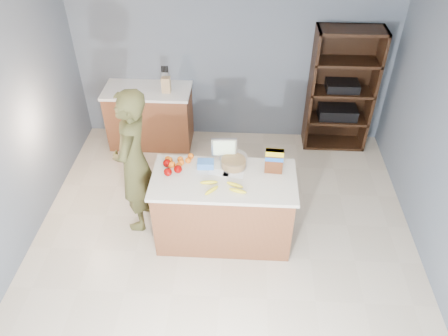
# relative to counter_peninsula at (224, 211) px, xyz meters

# --- Properties ---
(floor) EXTENTS (4.50, 5.00, 0.02)m
(floor) POSITION_rel_counter_peninsula_xyz_m (0.00, -0.30, -0.42)
(floor) COLOR beige
(floor) RESTS_ON ground
(walls) EXTENTS (4.52, 5.02, 2.51)m
(walls) POSITION_rel_counter_peninsula_xyz_m (0.00, -0.30, 1.24)
(walls) COLOR slate
(walls) RESTS_ON ground
(counter_peninsula) EXTENTS (1.56, 0.76, 0.90)m
(counter_peninsula) POSITION_rel_counter_peninsula_xyz_m (0.00, 0.00, 0.00)
(counter_peninsula) COLOR brown
(counter_peninsula) RESTS_ON ground
(back_cabinet) EXTENTS (1.24, 0.62, 0.90)m
(back_cabinet) POSITION_rel_counter_peninsula_xyz_m (-1.20, 1.90, 0.04)
(back_cabinet) COLOR brown
(back_cabinet) RESTS_ON ground
(shelving_unit) EXTENTS (0.90, 0.40, 1.80)m
(shelving_unit) POSITION_rel_counter_peninsula_xyz_m (1.55, 2.05, 0.45)
(shelving_unit) COLOR black
(shelving_unit) RESTS_ON ground
(person) EXTENTS (0.47, 0.68, 1.80)m
(person) POSITION_rel_counter_peninsula_xyz_m (-1.02, 0.22, 0.48)
(person) COLOR #444321
(person) RESTS_ON ground
(knife_block) EXTENTS (0.12, 0.10, 0.31)m
(knife_block) POSITION_rel_counter_peninsula_xyz_m (-0.91, 1.84, 0.60)
(knife_block) COLOR tan
(knife_block) RESTS_ON back_cabinet
(envelopes) EXTENTS (0.39, 0.16, 0.00)m
(envelopes) POSITION_rel_counter_peninsula_xyz_m (0.02, 0.08, 0.49)
(envelopes) COLOR white
(envelopes) RESTS_ON counter_peninsula
(bananas) EXTENTS (0.50, 0.24, 0.04)m
(bananas) POSITION_rel_counter_peninsula_xyz_m (0.00, -0.17, 0.51)
(bananas) COLOR yellow
(bananas) RESTS_ON counter_peninsula
(apples) EXTENTS (0.22, 0.24, 0.09)m
(apples) POSITION_rel_counter_peninsula_xyz_m (-0.58, 0.09, 0.53)
(apples) COLOR #880201
(apples) RESTS_ON counter_peninsula
(oranges) EXTENTS (0.32, 0.24, 0.07)m
(oranges) POSITION_rel_counter_peninsula_xyz_m (-0.52, 0.22, 0.52)
(oranges) COLOR orange
(oranges) RESTS_ON counter_peninsula
(blue_carton) EXTENTS (0.18, 0.13, 0.08)m
(blue_carton) POSITION_rel_counter_peninsula_xyz_m (-0.21, 0.18, 0.52)
(blue_carton) COLOR blue
(blue_carton) RESTS_ON counter_peninsula
(salad_bowl) EXTENTS (0.30, 0.30, 0.13)m
(salad_bowl) POSITION_rel_counter_peninsula_xyz_m (0.09, 0.21, 0.54)
(salad_bowl) COLOR #267219
(salad_bowl) RESTS_ON counter_peninsula
(tv) EXTENTS (0.28, 0.12, 0.28)m
(tv) POSITION_rel_counter_peninsula_xyz_m (-0.01, 0.33, 0.64)
(tv) COLOR silver
(tv) RESTS_ON counter_peninsula
(cereal_box) EXTENTS (0.20, 0.08, 0.29)m
(cereal_box) POSITION_rel_counter_peninsula_xyz_m (0.53, 0.14, 0.65)
(cereal_box) COLOR #592B14
(cereal_box) RESTS_ON counter_peninsula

